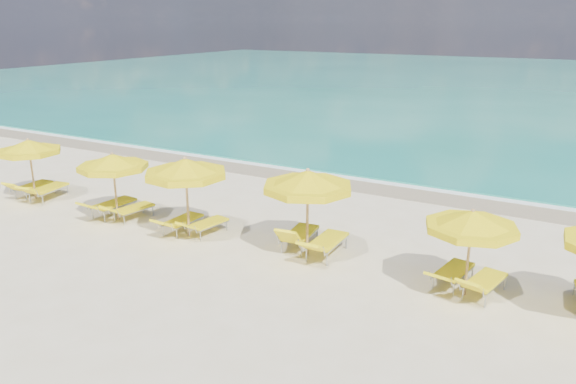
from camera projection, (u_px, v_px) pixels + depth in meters
The scene contains 20 objects.
ground_plane at pixel (262, 245), 16.19m from camera, with size 120.00×120.00×0.00m, color beige.
ocean at pixel (516, 84), 56.13m from camera, with size 120.00×80.00×0.30m, color #157B67.
wet_sand_band at pixel (361, 183), 22.35m from camera, with size 120.00×2.60×0.01m, color tan.
foam_line at pixel (368, 178), 23.01m from camera, with size 120.00×1.20×0.03m, color white.
whitecap_near at pixel (328, 129), 33.16m from camera, with size 14.00×0.36×0.05m, color white.
umbrella_1 at pixel (29, 147), 19.83m from camera, with size 2.79×2.79×2.23m.
umbrella_2 at pixel (113, 162), 17.71m from camera, with size 2.42×2.42×2.24m.
umbrella_3 at pixel (186, 169), 16.23m from camera, with size 3.01×3.01×2.46m.
umbrella_4 at pixel (308, 181), 14.88m from camera, with size 2.58×2.58×2.49m.
umbrella_5 at pixel (472, 222), 12.73m from camera, with size 2.27×2.27×2.16m.
lounger_1_left at pixel (33, 190), 20.66m from camera, with size 0.79×1.87×0.78m.
lounger_1_right at pixel (48, 193), 20.24m from camera, with size 0.95×2.03×0.80m.
lounger_2_left at pixel (113, 209), 18.56m from camera, with size 0.76×2.03×0.77m.
lounger_2_right at pixel (133, 213), 18.25m from camera, with size 0.83×1.82×0.70m.
lounger_3_left at pixel (182, 225), 17.14m from camera, with size 0.63×1.83×0.72m.
lounger_3_right at pixel (207, 228), 16.96m from camera, with size 0.83×1.76×0.65m.
lounger_4_left at pixel (299, 239), 15.95m from camera, with size 0.88×1.97×0.93m.
lounger_4_right at pixel (326, 247), 15.39m from camera, with size 0.72×2.08×0.83m.
lounger_5_left at pixel (452, 277), 13.71m from camera, with size 0.86×1.87×0.69m.
lounger_5_right at pixel (484, 287), 13.17m from camera, with size 0.93×1.87×0.77m.
Camera 1 is at (8.03, -12.72, 6.24)m, focal length 35.00 mm.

